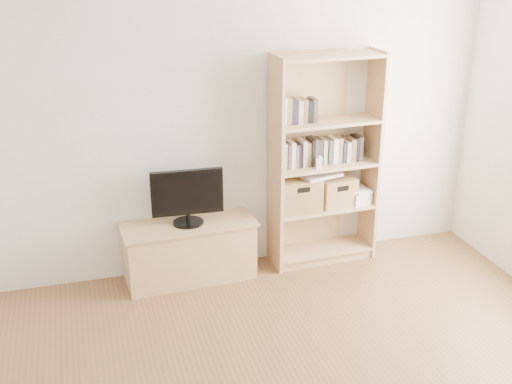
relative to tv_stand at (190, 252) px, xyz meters
name	(u,v)px	position (x,y,z in m)	size (l,w,h in m)	color
back_wall	(232,123)	(0.44, 0.20, 1.05)	(4.50, 0.02, 2.60)	silver
tv_stand	(190,252)	(0.00, 0.00, 0.00)	(1.08, 0.41, 0.50)	tan
bookshelf	(325,161)	(1.22, 0.04, 0.69)	(0.94, 0.33, 1.88)	tan
television	(187,198)	(0.00, 0.00, 0.50)	(0.60, 0.05, 0.47)	black
books_row_mid	(324,150)	(1.22, 0.06, 0.79)	(0.85, 0.17, 0.23)	#332522
books_row_upper	(303,110)	(1.01, 0.05, 1.16)	(0.39, 0.14, 0.21)	#332522
baby_monitor	(319,163)	(1.13, -0.07, 0.72)	(0.05, 0.03, 0.10)	white
basket_left	(298,193)	(0.97, 0.02, 0.42)	(0.36, 0.30, 0.30)	#A07948
basket_right	(336,191)	(1.34, 0.04, 0.40)	(0.31, 0.26, 0.26)	#A07948
laptop	(319,174)	(1.16, 0.01, 0.59)	(0.35, 0.24, 0.03)	silver
magazine_stack	(356,195)	(1.55, 0.05, 0.33)	(0.18, 0.25, 0.12)	beige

